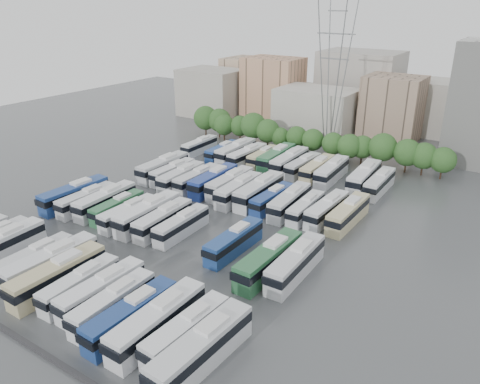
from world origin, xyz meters
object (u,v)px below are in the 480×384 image
Objects in this scene: bus_r1_s5 at (148,213)px; bus_r2_s3 at (181,177)px; bus_r2_s2 at (173,172)px; bus_r2_s1 at (163,167)px; bus_r2_s7 at (239,190)px; bus_r3_s9 at (317,168)px; bus_r2_s10 at (289,201)px; bus_r3_s7 at (289,161)px; bus_r1_s10 at (234,241)px; bus_r3_s4 at (247,155)px; bus_r0_s10 at (131,315)px; bus_r1_s12 at (269,259)px; bus_r3_s8 at (303,166)px; bus_r1_s4 at (128,213)px; bus_r0_s8 at (102,290)px; bus_r2_s5 at (214,180)px; bus_r1_s6 at (163,219)px; bus_r3_s2 at (223,151)px; bus_r3_s10 at (332,171)px; bus_r2_s6 at (230,183)px; bus_r1_s1 at (87,200)px; bus_r0_s9 at (113,303)px; bus_r3_s5 at (263,157)px; bus_r1_s0 at (74,194)px; bus_r1_s2 at (105,200)px; bus_r1_s13 at (296,263)px; bus_r2_s11 at (306,208)px; bus_r0_s5 at (51,263)px; bus_r0_s11 at (158,321)px; bus_r0_s6 at (58,275)px; bus_r2_s12 at (327,209)px; bus_r3_s12 at (364,177)px; bus_r3_s13 at (379,183)px; bus_r0_s12 at (187,331)px; bus_r2_s4 at (197,179)px; bus_r3_s6 at (277,157)px; bus_r1_s7 at (181,225)px; bus_r0_s13 at (202,348)px; bus_r3_s0 at (200,146)px; bus_r2_s13 at (348,213)px; bus_r2_s9 at (272,199)px; electricity_pylon at (333,70)px.

bus_r2_s3 is (-6.43, 15.91, -0.15)m from bus_r1_s5.
bus_r2_s1 is at bearing 170.37° from bus_r2_s2.
bus_r3_s9 is at bearing 67.39° from bus_r2_s7.
bus_r2_s10 is 0.96× the size of bus_r3_s7.
bus_r3_s4 is (-19.55, 33.98, 0.04)m from bus_r1_s10.
bus_r1_s12 reaches higher than bus_r0_s10.
bus_r1_s4 is at bearing -107.28° from bus_r3_s8.
bus_r1_s5 is 16.48m from bus_r1_s10.
bus_r2_s5 reaches higher than bus_r0_s8.
bus_r1_s6 is 36.41m from bus_r3_s2.
bus_r3_s10 is (0.17, 34.40, 0.17)m from bus_r1_s10.
bus_r2_s6 is (16.37, 0.32, -0.10)m from bus_r2_s1.
bus_r3_s8 is (13.27, 36.34, 0.06)m from bus_r1_s4.
bus_r1_s1 is 9.96m from bus_r1_s4.
bus_r2_s10 is at bearing 0.09° from bus_r2_s3.
bus_r3_s5 is at bearing 102.34° from bus_r0_s9.
bus_r2_s2 is (6.33, 18.81, -0.27)m from bus_r1_s0.
bus_r1_s2 is 1.16× the size of bus_r3_s5.
bus_r2_s5 is at bearing -136.78° from bus_r3_s10.
bus_r3_s5 is (9.98, 18.50, -0.08)m from bus_r2_s2.
bus_r0_s9 is at bearing -96.24° from bus_r3_s10.
bus_r1_s13 is (23.41, -0.35, 0.13)m from bus_r1_s6.
bus_r0_s5 is at bearing -121.10° from bus_r2_s11.
bus_r1_s0 reaches higher than bus_r2_s5.
bus_r0_s11 reaches higher than bus_r3_s5.
bus_r0_s6 is at bearing -96.98° from bus_r2_s7.
bus_r2_s12 is (23.05, 35.73, -0.18)m from bus_r0_s5.
bus_r3_s12 reaches higher than bus_r3_s13.
bus_r0_s12 is at bearing -58.87° from bus_r2_s5.
bus_r2_s4 is 20.26m from bus_r3_s6.
bus_r0_s13 is at bearing -47.20° from bus_r1_s7.
bus_r1_s0 is 1.02× the size of bus_r2_s5.
bus_r1_s6 is at bearing 176.56° from bus_r1_s12.
bus_r2_s4 reaches higher than bus_r3_s0.
bus_r2_s7 is 20.24m from bus_r2_s13.
bus_r1_s6 reaches higher than bus_r0_s12.
bus_r2_s9 is 3.29m from bus_r2_s10.
bus_r3_s13 is (23.19, 15.73, -0.10)m from bus_r2_s6.
bus_r0_s11 reaches higher than bus_r1_s13.
bus_r2_s6 is at bearing 11.86° from bus_r2_s4.
bus_r1_s4 is 0.95× the size of bus_r2_s4.
bus_r2_s7 is at bearing -38.74° from bus_r3_s0.
bus_r3_s2 is (-6.39, 35.24, -0.01)m from bus_r1_s4.
bus_r1_s6 is 36.11m from bus_r3_s5.
bus_r0_s6 is 40.81m from bus_r2_s1.
bus_r0_s6 is at bearing -121.13° from bus_r2_s13.
bus_r2_s3 is 23.61m from bus_r3_s7.
bus_r0_s12 is 66.42m from bus_r3_s0.
bus_r2_s1 is 31.45m from bus_r3_s9.
electricity_pylon reaches higher than bus_r2_s1.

